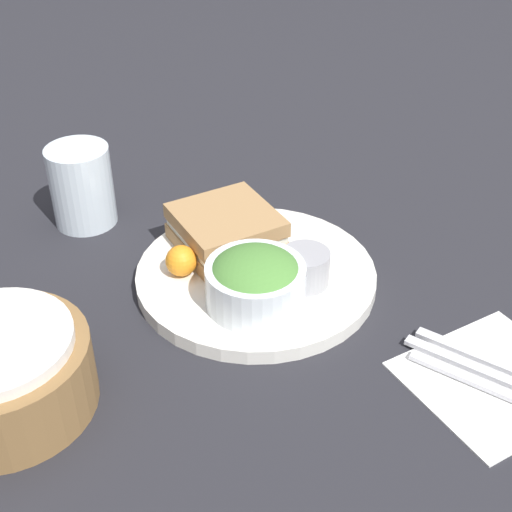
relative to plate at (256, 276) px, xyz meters
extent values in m
plane|color=#232328|center=(0.00, 0.00, -0.01)|extent=(4.00, 4.00, 0.00)
cylinder|color=white|center=(0.00, 0.00, 0.00)|extent=(0.28, 0.28, 0.02)
cube|color=#A37A4C|center=(0.06, 0.01, 0.02)|extent=(0.12, 0.11, 0.02)
cube|color=silver|center=(0.06, 0.01, 0.03)|extent=(0.11, 0.11, 0.01)
cube|color=#A37A4C|center=(0.06, 0.01, 0.05)|extent=(0.12, 0.11, 0.02)
cylinder|color=white|center=(-0.05, 0.03, 0.03)|extent=(0.11, 0.11, 0.05)
ellipsoid|color=#4C8438|center=(-0.05, 0.03, 0.05)|extent=(0.10, 0.10, 0.05)
cylinder|color=#99999E|center=(-0.05, -0.04, 0.03)|extent=(0.05, 0.05, 0.04)
sphere|color=orange|center=(0.04, 0.08, 0.03)|extent=(0.04, 0.04, 0.04)
cylinder|color=silver|center=(0.23, 0.13, 0.04)|extent=(0.08, 0.08, 0.11)
cylinder|color=olive|center=(-0.05, 0.30, 0.03)|extent=(0.17, 0.17, 0.07)
cube|color=white|center=(-0.26, -0.12, -0.01)|extent=(0.15, 0.16, 0.00)
cube|color=silver|center=(-0.25, -0.14, 0.00)|extent=(0.17, 0.09, 0.01)
cube|color=silver|center=(-0.26, -0.12, 0.00)|extent=(0.18, 0.09, 0.01)
cube|color=silver|center=(-0.27, -0.11, 0.00)|extent=(0.15, 0.08, 0.01)
camera|label=1|loc=(-0.58, 0.33, 0.50)|focal=50.00mm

